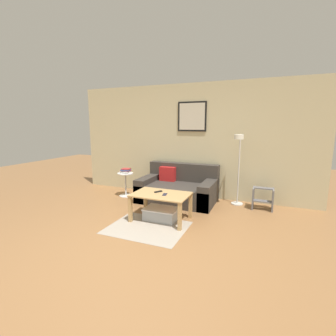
# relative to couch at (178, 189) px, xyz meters

# --- Properties ---
(ground_plane) EXTENTS (16.00, 16.00, 0.00)m
(ground_plane) POSITION_rel_couch_xyz_m (0.08, -2.33, -0.26)
(ground_plane) COLOR olive
(wall_back) EXTENTS (5.60, 0.09, 2.55)m
(wall_back) POSITION_rel_couch_xyz_m (0.08, 0.51, 1.02)
(wall_back) COLOR #C6BC93
(wall_back) RESTS_ON ground_plane
(area_rug) EXTENTS (1.24, 1.00, 0.01)m
(area_rug) POSITION_rel_couch_xyz_m (0.03, -1.52, -0.26)
(area_rug) COLOR #A39989
(area_rug) RESTS_ON ground_plane
(couch) EXTENTS (1.62, 0.99, 0.78)m
(couch) POSITION_rel_couch_xyz_m (0.00, 0.00, 0.00)
(couch) COLOR #38332D
(couch) RESTS_ON ground_plane
(coffee_table) EXTENTS (0.97, 0.64, 0.47)m
(coffee_table) POSITION_rel_couch_xyz_m (0.10, -1.14, 0.13)
(coffee_table) COLOR tan
(coffee_table) RESTS_ON ground_plane
(storage_bin) EXTENTS (0.58, 0.39, 0.21)m
(storage_bin) POSITION_rel_couch_xyz_m (0.10, -1.13, -0.16)
(storage_bin) COLOR #9EA3A8
(storage_bin) RESTS_ON ground_plane
(floor_lamp) EXTENTS (0.24, 0.49, 1.47)m
(floor_lamp) POSITION_rel_couch_xyz_m (1.23, 0.10, 0.71)
(floor_lamp) COLOR silver
(floor_lamp) RESTS_ON ground_plane
(side_table) EXTENTS (0.36, 0.36, 0.55)m
(side_table) POSITION_rel_couch_xyz_m (-1.25, -0.13, 0.07)
(side_table) COLOR white
(side_table) RESTS_ON ground_plane
(book_stack) EXTENTS (0.24, 0.20, 0.11)m
(book_stack) POSITION_rel_couch_xyz_m (-1.25, -0.12, 0.34)
(book_stack) COLOR silver
(book_stack) RESTS_ON side_table
(remote_control) EXTENTS (0.11, 0.15, 0.02)m
(remote_control) POSITION_rel_couch_xyz_m (0.02, -1.06, 0.22)
(remote_control) COLOR black
(remote_control) RESTS_ON coffee_table
(cell_phone) EXTENTS (0.09, 0.15, 0.01)m
(cell_phone) POSITION_rel_couch_xyz_m (0.18, -1.16, 0.22)
(cell_phone) COLOR #1E2338
(cell_phone) RESTS_ON coffee_table
(step_stool) EXTENTS (0.39, 0.30, 0.42)m
(step_stool) POSITION_rel_couch_xyz_m (1.73, 0.13, -0.03)
(step_stool) COLOR slate
(step_stool) RESTS_ON ground_plane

